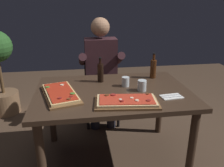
# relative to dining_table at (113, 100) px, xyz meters

# --- Properties ---
(ground_plane) EXTENTS (6.40, 6.40, 0.00)m
(ground_plane) POSITION_rel_dining_table_xyz_m (0.00, 0.00, -0.64)
(ground_plane) COLOR #4C3828
(dining_table) EXTENTS (1.40, 0.96, 0.74)m
(dining_table) POSITION_rel_dining_table_xyz_m (0.00, 0.00, 0.00)
(dining_table) COLOR #3D2B1E
(dining_table) RESTS_ON ground_plane
(pizza_rectangular_front) EXTENTS (0.54, 0.32, 0.05)m
(pizza_rectangular_front) POSITION_rel_dining_table_xyz_m (0.07, -0.29, 0.12)
(pizza_rectangular_front) COLOR brown
(pizza_rectangular_front) RESTS_ON dining_table
(pizza_rectangular_left) EXTENTS (0.39, 0.58, 0.05)m
(pizza_rectangular_left) POSITION_rel_dining_table_xyz_m (-0.47, -0.05, 0.11)
(pizza_rectangular_left) COLOR brown
(pizza_rectangular_left) RESTS_ON dining_table
(wine_bottle_dark) EXTENTS (0.06, 0.06, 0.27)m
(wine_bottle_dark) POSITION_rel_dining_table_xyz_m (0.47, 0.30, 0.20)
(wine_bottle_dark) COLOR #47230F
(wine_bottle_dark) RESTS_ON dining_table
(oil_bottle_amber) EXTENTS (0.06, 0.06, 0.25)m
(oil_bottle_amber) POSITION_rel_dining_table_xyz_m (-0.09, 0.25, 0.19)
(oil_bottle_amber) COLOR black
(oil_bottle_amber) RESTS_ON dining_table
(tumbler_near_camera) EXTENTS (0.07, 0.07, 0.09)m
(tumbler_near_camera) POSITION_rel_dining_table_xyz_m (0.14, 0.09, 0.14)
(tumbler_near_camera) COLOR silver
(tumbler_near_camera) RESTS_ON dining_table
(tumbler_far_side) EXTENTS (0.08, 0.08, 0.10)m
(tumbler_far_side) POSITION_rel_dining_table_xyz_m (0.26, -0.04, 0.14)
(tumbler_far_side) COLOR silver
(tumbler_far_side) RESTS_ON dining_table
(napkin_cutlery_set) EXTENTS (0.19, 0.13, 0.01)m
(napkin_cutlery_set) POSITION_rel_dining_table_xyz_m (0.47, -0.22, 0.10)
(napkin_cutlery_set) COLOR white
(napkin_cutlery_set) RESTS_ON dining_table
(diner_chair) EXTENTS (0.44, 0.44, 0.87)m
(diner_chair) POSITION_rel_dining_table_xyz_m (-0.03, 0.86, -0.16)
(diner_chair) COLOR black
(diner_chair) RESTS_ON ground_plane
(seated_diner) EXTENTS (0.53, 0.41, 1.33)m
(seated_diner) POSITION_rel_dining_table_xyz_m (-0.03, 0.74, 0.10)
(seated_diner) COLOR #23232D
(seated_diner) RESTS_ON ground_plane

